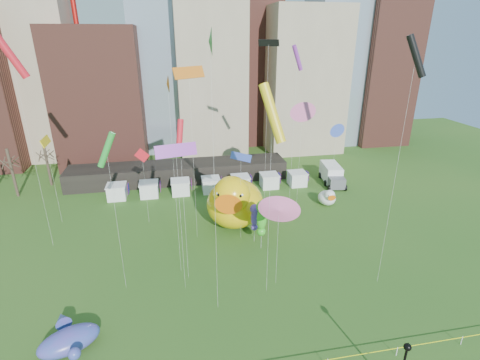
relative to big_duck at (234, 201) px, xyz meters
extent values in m
cube|color=gray|center=(-32.81, 38.26, 17.31)|extent=(14.00, 12.00, 42.00)
cube|color=brown|center=(-20.81, 32.26, 9.31)|extent=(16.00, 14.00, 26.00)
cube|color=#8C9EB2|center=(-8.81, 40.26, 23.81)|extent=(12.00, 12.00, 55.00)
cube|color=gray|center=(1.19, 36.26, 13.31)|extent=(14.00, 14.00, 34.00)
cube|color=gray|center=(21.19, 34.26, 11.31)|extent=(16.00, 14.00, 30.00)
cube|color=#8C9EB2|center=(31.19, 38.26, 20.31)|extent=(14.00, 12.00, 48.00)
cube|color=brown|center=(41.19, 36.26, 14.31)|extent=(12.00, 12.00, 36.00)
cube|color=black|center=(-6.81, 18.26, -2.09)|extent=(38.00, 6.00, 3.20)
cube|color=white|center=(-16.81, 12.26, -2.59)|extent=(2.80, 2.80, 2.20)
cube|color=red|center=(-15.01, 12.26, -2.09)|extent=(0.08, 1.40, 1.60)
cube|color=white|center=(-11.81, 12.26, -2.59)|extent=(2.80, 2.80, 2.20)
cube|color=red|center=(-10.01, 12.26, -2.09)|extent=(0.08, 1.40, 1.60)
cube|color=white|center=(-6.81, 12.26, -2.59)|extent=(2.80, 2.80, 2.20)
cube|color=red|center=(-5.01, 12.26, -2.09)|extent=(0.08, 1.40, 1.60)
cube|color=white|center=(-1.81, 12.26, -2.59)|extent=(2.80, 2.80, 2.20)
cube|color=red|center=(-0.01, 12.26, -2.09)|extent=(0.08, 1.40, 1.60)
cube|color=white|center=(3.19, 12.26, -2.59)|extent=(2.80, 2.80, 2.20)
cube|color=red|center=(4.99, 12.26, -2.09)|extent=(0.08, 1.40, 1.60)
cube|color=white|center=(8.19, 12.26, -2.59)|extent=(2.80, 2.80, 2.20)
cube|color=red|center=(9.99, 12.26, -2.09)|extent=(0.08, 1.40, 1.60)
cube|color=white|center=(13.19, 12.26, -2.59)|extent=(2.80, 2.80, 2.20)
cube|color=red|center=(14.99, 12.26, -2.09)|extent=(0.08, 1.40, 1.60)
cylinder|color=#382B21|center=(-32.81, 16.26, 0.31)|extent=(0.44, 0.44, 8.00)
cylinder|color=#382B21|center=(-28.81, 20.26, 0.06)|extent=(0.44, 0.44, 7.50)
cylinder|color=white|center=(9.19, -23.74, -3.24)|extent=(0.06, 0.06, 0.90)
cylinder|color=white|center=(15.19, -23.74, -3.24)|extent=(0.06, 0.06, 0.90)
ellipsoid|color=yellow|center=(0.19, 0.58, -0.55)|extent=(10.04, 10.87, 6.28)
ellipsoid|color=yellow|center=(1.29, 3.88, -0.71)|extent=(2.49, 2.20, 2.55)
sphere|color=yellow|center=(-0.70, -2.08, 1.98)|extent=(5.97, 5.97, 4.72)
cone|color=orange|center=(-1.33, -3.99, 1.82)|extent=(3.14, 2.84, 2.60)
sphere|color=white|center=(-2.34, -2.91, 2.61)|extent=(0.85, 0.85, 0.85)
sphere|color=white|center=(0.13, -3.73, 2.61)|extent=(0.85, 0.85, 0.85)
sphere|color=black|center=(-2.47, -3.29, 2.61)|extent=(0.43, 0.43, 0.43)
sphere|color=black|center=(0.00, -4.11, 2.61)|extent=(0.43, 0.43, 0.43)
ellipsoid|color=white|center=(15.11, 4.01, -2.60)|extent=(2.78, 3.21, 2.17)
ellipsoid|color=white|center=(15.17, 5.21, -2.66)|extent=(0.75, 0.59, 0.88)
sphere|color=white|center=(15.06, 3.04, -1.73)|extent=(1.71, 1.71, 1.63)
cone|color=orange|center=(15.03, 2.35, -1.78)|extent=(0.93, 0.78, 0.90)
sphere|color=white|center=(14.59, 2.62, -1.51)|extent=(0.29, 0.29, 0.29)
sphere|color=white|center=(15.49, 2.57, -1.51)|extent=(0.29, 0.29, 0.29)
sphere|color=black|center=(14.59, 2.48, -1.51)|extent=(0.15, 0.15, 0.15)
sphere|color=black|center=(15.48, 2.43, -1.51)|extent=(0.15, 0.15, 0.15)
cylinder|color=silver|center=(2.22, -6.11, -1.66)|extent=(0.03, 0.03, 4.06)
ellipsoid|color=green|center=(2.22, -6.11, 0.37)|extent=(1.40, 1.25, 3.04)
sphere|color=green|center=(2.22, -6.26, 2.00)|extent=(1.89, 1.89, 1.55)
cone|color=green|center=(2.22, -6.95, 1.92)|extent=(0.77, 1.08, 0.54)
sphere|color=green|center=(2.22, -6.06, -1.38)|extent=(1.09, 1.09, 1.09)
cylinder|color=silver|center=(1.75, -4.43, -2.01)|extent=(0.03, 0.03, 3.35)
ellipsoid|color=#5F3CB6|center=(1.75, -4.43, -0.33)|extent=(1.03, 0.89, 2.38)
sphere|color=#5F3CB6|center=(1.75, -4.58, 0.94)|extent=(1.37, 1.37, 1.21)
cone|color=#5F3CB6|center=(1.75, -5.12, 0.88)|extent=(0.53, 0.81, 0.42)
sphere|color=#5F3CB6|center=(1.75, -4.38, -1.70)|extent=(0.85, 0.85, 0.85)
ellipsoid|color=#5D3DA8|center=(-16.99, -18.10, -2.74)|extent=(5.55, 4.42, 1.88)
cone|color=#5D3DA8|center=(-18.08, -15.69, -2.46)|extent=(1.82, 1.92, 1.32)
sphere|color=#5D3DA8|center=(-15.98, -20.33, -1.99)|extent=(0.94, 0.94, 0.94)
sphere|color=black|center=(7.16, -26.94, 0.99)|extent=(0.53, 0.53, 0.53)
cone|color=black|center=(7.16, -26.94, 1.27)|extent=(0.19, 0.19, 0.23)
cube|color=white|center=(19.60, 12.78, -1.94)|extent=(3.47, 5.95, 2.81)
cube|color=#595960|center=(19.09, 9.22, -2.51)|extent=(2.85, 2.37, 1.80)
cylinder|color=black|center=(17.93, 10.97, -3.18)|extent=(0.42, 1.04, 1.01)
cylinder|color=black|center=(20.71, 10.57, -3.18)|extent=(0.42, 1.04, 1.01)
cylinder|color=black|center=(18.47, 14.76, -3.18)|extent=(0.42, 1.04, 1.01)
cylinder|color=black|center=(21.25, 14.36, -3.18)|extent=(0.42, 1.04, 1.01)
cylinder|color=silver|center=(-23.02, -0.64, 7.49)|extent=(0.02, 0.02, 22.35)
cylinder|color=red|center=(-23.02, -0.64, 18.67)|extent=(2.89, 1.29, 4.75)
cylinder|color=silver|center=(2.15, -12.86, 0.59)|extent=(0.02, 0.02, 8.55)
cone|color=pink|center=(2.15, -12.86, 4.87)|extent=(2.69, 1.45, 2.79)
cylinder|color=silver|center=(12.80, -14.70, 7.64)|extent=(0.02, 0.02, 22.64)
cylinder|color=black|center=(12.80, -14.70, 18.96)|extent=(2.13, 1.38, 3.52)
cylinder|color=silver|center=(-13.29, -10.70, 3.74)|extent=(0.02, 0.02, 14.85)
cylinder|color=green|center=(-13.29, -10.70, 11.17)|extent=(1.98, 0.78, 3.28)
cylinder|color=silver|center=(-23.49, 5.53, 2.16)|extent=(0.02, 0.02, 11.68)
cube|color=yellow|center=(-23.49, 5.53, 8.00)|extent=(0.58, 3.26, 0.99)
cylinder|color=silver|center=(0.23, -3.34, 1.81)|extent=(0.02, 0.02, 10.99)
cube|color=blue|center=(0.23, -3.34, 7.31)|extent=(2.28, 2.28, 0.87)
cylinder|color=silver|center=(-5.26, -2.02, 6.57)|extent=(0.02, 0.02, 20.50)
cube|color=orange|center=(-5.26, -2.02, 16.82)|extent=(3.63, 2.87, 1.25)
cylinder|color=silver|center=(-7.27, -11.88, 3.72)|extent=(0.02, 0.02, 14.81)
cube|color=purple|center=(-7.27, -11.88, 11.13)|extent=(3.75, 1.31, 1.14)
cylinder|color=silver|center=(-11.56, 3.29, 1.20)|extent=(0.02, 0.02, 9.78)
cube|color=red|center=(-11.56, 3.29, 6.09)|extent=(1.94, 0.58, 2.00)
cylinder|color=silver|center=(9.23, 1.26, 3.84)|extent=(0.02, 0.02, 15.06)
cone|color=pink|center=(9.23, 1.26, 11.37)|extent=(2.60, 0.82, 2.58)
cylinder|color=silver|center=(5.14, 3.78, 8.00)|extent=(0.02, 0.02, 23.38)
cube|color=black|center=(5.14, 3.78, 19.69)|extent=(2.50, 1.75, 0.83)
cylinder|color=silver|center=(-4.34, -15.39, 8.23)|extent=(0.02, 0.02, 23.84)
cone|color=green|center=(-4.34, -15.39, 20.15)|extent=(0.49, 2.06, 2.04)
cylinder|color=silver|center=(0.86, -13.93, 5.41)|extent=(0.02, 0.02, 18.19)
cylinder|color=yellow|center=(0.86, -13.93, 14.50)|extent=(2.37, 2.89, 4.99)
cylinder|color=silver|center=(15.84, 4.50, 2.07)|extent=(0.02, 0.02, 11.50)
cone|color=blue|center=(15.84, 4.50, 7.82)|extent=(1.91, 0.96, 1.96)
cylinder|color=silver|center=(-7.59, -8.79, 6.39)|extent=(0.02, 0.02, 20.16)
cone|color=orange|center=(-7.59, -8.79, 16.47)|extent=(0.26, 1.51, 1.50)
cylinder|color=silver|center=(8.19, 1.43, 7.15)|extent=(0.02, 0.02, 21.68)
cylinder|color=purple|center=(8.19, 1.43, 18.00)|extent=(1.88, 1.20, 3.09)
cylinder|color=silver|center=(-6.84, -10.26, 4.09)|extent=(0.02, 0.02, 15.54)
cylinder|color=red|center=(-6.84, -10.26, 11.86)|extent=(1.12, 1.99, 3.25)
camera|label=1|loc=(-7.42, -42.88, 20.56)|focal=27.00mm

